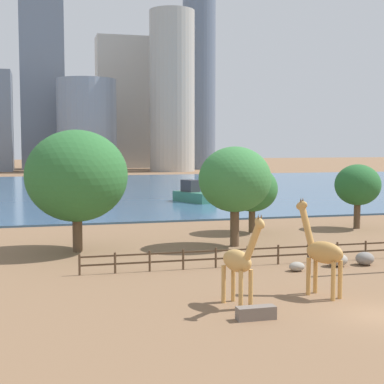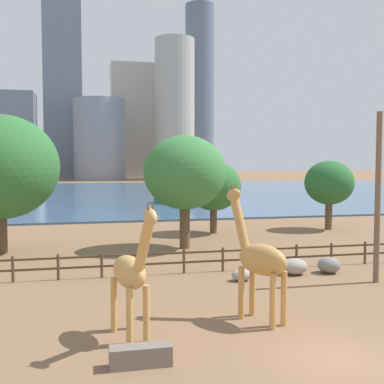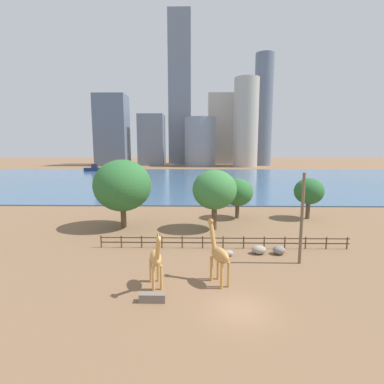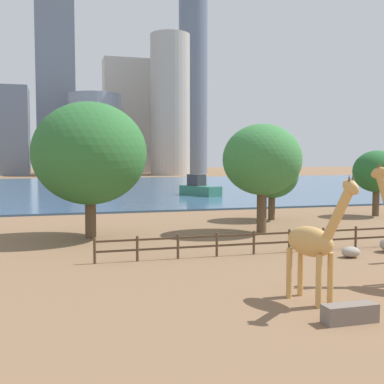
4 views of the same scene
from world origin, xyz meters
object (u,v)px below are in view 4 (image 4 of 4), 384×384
at_px(tree_right_tall, 262,160).
at_px(tree_left_small, 377,172).
at_px(feeding_trough, 350,313).
at_px(tree_center_broad, 272,175).
at_px(boat_barge, 199,188).
at_px(tree_left_large, 90,154).
at_px(giraffe_companion, 314,242).
at_px(boulder_small, 351,252).

relative_size(tree_right_tall, tree_left_small, 1.28).
bearing_deg(feeding_trough, tree_right_tall, 74.13).
relative_size(tree_center_broad, boat_barge, 0.85).
xyz_separation_m(tree_left_small, boat_barge, (-8.96, 26.27, -2.88)).
xyz_separation_m(feeding_trough, tree_center_broad, (8.99, 24.62, 3.60)).
bearing_deg(tree_left_small, boat_barge, 108.84).
distance_m(tree_left_large, boat_barge, 36.25).
height_order(feeding_trough, tree_center_broad, tree_center_broad).
height_order(giraffe_companion, feeding_trough, giraffe_companion).
xyz_separation_m(tree_right_tall, tree_left_small, (14.20, 6.16, -1.10)).
bearing_deg(feeding_trough, boat_barge, 78.37).
xyz_separation_m(tree_left_large, tree_right_tall, (11.94, -0.80, -0.41)).
height_order(giraffe_companion, boulder_small, giraffe_companion).
bearing_deg(tree_center_broad, tree_right_tall, -121.03).
distance_m(tree_left_large, tree_center_broad, 16.72).
height_order(feeding_trough, tree_left_small, tree_left_small).
relative_size(tree_left_large, tree_center_broad, 1.50).
distance_m(tree_left_small, boat_barge, 27.90).
xyz_separation_m(giraffe_companion, tree_left_small, (19.45, 22.28, 1.83)).
relative_size(feeding_trough, tree_center_broad, 0.30).
relative_size(giraffe_companion, boat_barge, 0.67).
bearing_deg(feeding_trough, tree_left_small, 51.62).
distance_m(boulder_small, feeding_trough, 10.75).
relative_size(feeding_trough, tree_left_small, 0.30).
bearing_deg(boulder_small, tree_left_small, 49.61).
bearing_deg(tree_right_tall, feeding_trough, -105.87).
bearing_deg(boulder_small, boat_barge, 84.06).
bearing_deg(boat_barge, tree_left_small, -3.09).
bearing_deg(boulder_small, giraffe_companion, -132.75).
xyz_separation_m(tree_left_large, tree_left_small, (26.13, 5.36, -1.51)).
relative_size(boulder_small, tree_right_tall, 0.13).
bearing_deg(tree_center_broad, tree_left_small, -0.58).
height_order(boulder_small, tree_left_large, tree_left_large).
xyz_separation_m(boulder_small, boat_barge, (4.36, 41.93, 0.89)).
distance_m(feeding_trough, tree_left_large, 20.98).
bearing_deg(boulder_small, feeding_trough, -124.51).
xyz_separation_m(boulder_small, tree_left_small, (13.33, 15.66, 3.78)).
xyz_separation_m(tree_left_large, boat_barge, (17.17, 31.62, -4.40)).
height_order(tree_right_tall, boat_barge, tree_right_tall).
bearing_deg(boat_barge, giraffe_companion, -34.12).
bearing_deg(tree_left_large, feeding_trough, -70.67).
bearing_deg(tree_center_broad, giraffe_companion, -111.94).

